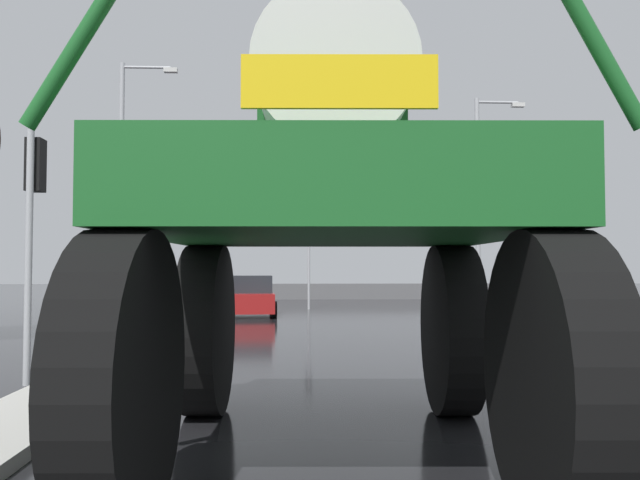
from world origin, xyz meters
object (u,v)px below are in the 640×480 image
object	(u,v)px
oversize_sprayer	(332,234)
traffic_signal_far_left	(309,246)
traffic_signal_near_right	(521,225)
traffic_signal_near_left	(33,199)
sedan_ahead	(251,297)
streetlight_far_right	(481,194)
streetlight_far_left	(125,176)
bare_tree_right	(541,201)

from	to	relation	value
oversize_sprayer	traffic_signal_far_left	distance (m)	23.02
traffic_signal_near_right	traffic_signal_far_left	xyz separation A→B (m)	(-2.86, 18.79, 0.28)
traffic_signal_near_left	sedan_ahead	bearing A→B (deg)	80.06
oversize_sprayer	streetlight_far_right	size ratio (longest dim) A/B	0.68
traffic_signal_far_left	streetlight_far_right	distance (m)	7.78
sedan_ahead	traffic_signal_far_left	distance (m)	5.01
traffic_signal_near_right	traffic_signal_far_left	bearing A→B (deg)	98.65
sedan_ahead	traffic_signal_far_left	xyz separation A→B (m)	(2.32, 3.94, 2.05)
streetlight_far_right	traffic_signal_near_right	bearing A→B (deg)	-104.05
streetlight_far_left	traffic_signal_near_right	bearing A→B (deg)	-55.74
streetlight_far_left	streetlight_far_right	world-z (taller)	streetlight_far_left
oversize_sprayer	traffic_signal_far_left	world-z (taller)	oversize_sprayer
sedan_ahead	traffic_signal_near_right	bearing A→B (deg)	-163.87
traffic_signal_far_left	oversize_sprayer	bearing A→B (deg)	-91.25
oversize_sprayer	bare_tree_right	distance (m)	17.99
sedan_ahead	traffic_signal_far_left	world-z (taller)	traffic_signal_far_left
oversize_sprayer	streetlight_far_left	world-z (taller)	streetlight_far_left
sedan_ahead	traffic_signal_near_right	size ratio (longest dim) A/B	1.23
bare_tree_right	traffic_signal_near_left	bearing A→B (deg)	-137.18
traffic_signal_near_left	bare_tree_right	distance (m)	17.24
oversize_sprayer	streetlight_far_right	bearing A→B (deg)	-17.64
sedan_ahead	bare_tree_right	xyz separation A→B (m)	(10.01, -3.17, 3.36)
oversize_sprayer	streetlight_far_right	distance (m)	21.06
traffic_signal_near_right	bare_tree_right	world-z (taller)	bare_tree_right
traffic_signal_near_right	traffic_signal_far_left	world-z (taller)	traffic_signal_far_left
traffic_signal_near_right	streetlight_far_right	bearing A→B (deg)	75.95
streetlight_far_left	bare_tree_right	xyz separation A→B (m)	(14.64, -2.73, -1.14)
streetlight_far_right	bare_tree_right	world-z (taller)	streetlight_far_right
oversize_sprayer	streetlight_far_left	bearing A→B (deg)	21.67
traffic_signal_near_left	streetlight_far_right	xyz separation A→B (m)	(11.63, 15.40, 1.86)
sedan_ahead	streetlight_far_left	bearing A→B (deg)	92.33
traffic_signal_near_left	streetlight_far_right	size ratio (longest dim) A/B	0.46
sedan_ahead	traffic_signal_near_right	xyz separation A→B (m)	(5.18, -14.85, 1.77)
oversize_sprayer	traffic_signal_near_left	world-z (taller)	oversize_sprayer
oversize_sprayer	bare_tree_right	world-z (taller)	bare_tree_right
traffic_signal_near_left	traffic_signal_far_left	distance (m)	19.44
oversize_sprayer	sedan_ahead	xyz separation A→B (m)	(-1.82, 19.07, -1.41)
streetlight_far_left	bare_tree_right	size ratio (longest dim) A/B	1.76
sedan_ahead	traffic_signal_near_left	world-z (taller)	traffic_signal_near_left
streetlight_far_right	traffic_signal_near_left	bearing A→B (deg)	-127.07
traffic_signal_near_left	streetlight_far_right	world-z (taller)	streetlight_far_right
traffic_signal_far_left	bare_tree_right	world-z (taller)	bare_tree_right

